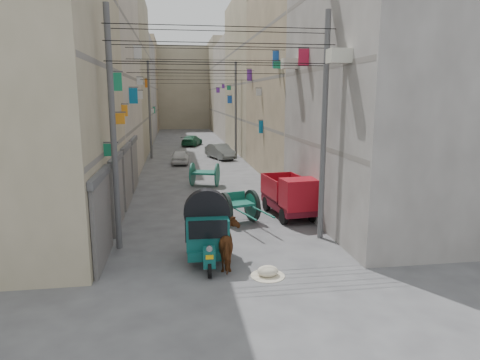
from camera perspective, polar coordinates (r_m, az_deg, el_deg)
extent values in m
plane|color=#464749|center=(10.05, 1.85, -19.63)|extent=(140.00, 140.00, 0.00)
cube|color=slate|center=(16.79, -17.27, 3.97)|extent=(0.25, 9.80, 0.18)
cube|color=slate|center=(16.72, -17.87, 14.22)|extent=(0.25, 9.80, 0.18)
cube|color=#B6AA9C|center=(28.24, -22.27, 12.02)|extent=(8.00, 12.00, 12.00)
cube|color=slate|center=(27.67, -13.97, 6.74)|extent=(0.25, 11.76, 0.18)
cube|color=slate|center=(27.63, -14.26, 12.95)|extent=(0.25, 11.76, 0.18)
cube|color=slate|center=(27.90, -14.57, 19.11)|extent=(0.25, 11.76, 0.18)
cube|color=tan|center=(41.04, -18.12, 13.14)|extent=(8.00, 14.00, 14.00)
cube|color=slate|center=(40.61, -12.34, 8.08)|extent=(0.25, 13.72, 0.18)
cube|color=slate|center=(40.58, -12.52, 12.31)|extent=(0.25, 13.72, 0.18)
cube|color=slate|center=(40.77, -12.70, 16.53)|extent=(0.25, 13.72, 0.18)
cube|color=#A19C96|center=(54.87, -15.69, 11.46)|extent=(8.00, 14.00, 11.80)
cube|color=slate|center=(54.58, -11.45, 8.81)|extent=(0.25, 13.72, 0.18)
cube|color=slate|center=(54.56, -11.57, 11.96)|extent=(0.25, 13.72, 0.18)
cube|color=slate|center=(54.70, -11.70, 15.10)|extent=(0.25, 13.72, 0.18)
cube|color=tan|center=(67.81, -14.41, 12.09)|extent=(8.00, 12.00, 13.50)
cube|color=slate|center=(67.56, -10.95, 9.22)|extent=(0.25, 11.76, 0.18)
cube|color=slate|center=(67.55, -11.04, 11.76)|extent=(0.25, 11.76, 0.18)
cube|color=slate|center=(67.66, -11.14, 14.30)|extent=(0.25, 11.76, 0.18)
cube|color=#A19C96|center=(19.13, 22.22, 14.38)|extent=(8.00, 10.00, 13.00)
cube|color=slate|center=(17.56, 10.44, 4.57)|extent=(0.25, 9.80, 0.18)
cube|color=slate|center=(17.49, 10.79, 14.39)|extent=(0.25, 9.80, 0.18)
cube|color=tan|center=(29.13, 10.84, 12.58)|extent=(8.00, 12.00, 12.00)
cube|color=slate|center=(28.15, 3.11, 7.11)|extent=(0.25, 11.76, 0.18)
cube|color=slate|center=(28.10, 3.17, 13.23)|extent=(0.25, 11.76, 0.18)
cube|color=slate|center=(28.37, 3.24, 19.29)|extent=(0.25, 11.76, 0.18)
cube|color=tan|center=(41.66, 4.80, 13.59)|extent=(8.00, 14.00, 14.00)
cube|color=slate|center=(40.94, -0.63, 8.35)|extent=(0.25, 13.72, 0.18)
cube|color=slate|center=(40.91, -0.64, 12.56)|extent=(0.25, 13.72, 0.18)
cube|color=slate|center=(41.10, -0.65, 16.74)|extent=(0.25, 13.72, 0.18)
cube|color=#B6AA9C|center=(55.34, 1.35, 11.85)|extent=(8.00, 14.00, 11.80)
cube|color=slate|center=(54.82, -2.71, 9.03)|extent=(0.25, 13.72, 0.18)
cube|color=slate|center=(54.80, -2.74, 12.16)|extent=(0.25, 13.72, 0.18)
cube|color=slate|center=(54.94, -2.77, 15.29)|extent=(0.25, 13.72, 0.18)
cube|color=tan|center=(68.19, -0.59, 12.41)|extent=(8.00, 12.00, 13.50)
cube|color=slate|center=(67.76, -3.88, 9.40)|extent=(0.25, 11.76, 0.18)
cube|color=slate|center=(67.74, -3.91, 11.93)|extent=(0.25, 11.76, 0.18)
cube|color=slate|center=(67.86, -3.94, 14.47)|extent=(0.25, 11.76, 0.18)
cube|color=tan|center=(74.52, -7.61, 12.01)|extent=(22.00, 10.00, 13.00)
cube|color=#48494D|center=(14.02, -17.91, -5.33)|extent=(0.12, 3.00, 2.60)
cube|color=#505052|center=(13.69, -18.18, 0.51)|extent=(0.18, 3.20, 0.25)
cube|color=#48494D|center=(17.57, -16.04, -1.96)|extent=(0.12, 3.00, 2.60)
cube|color=#505052|center=(17.31, -16.23, 2.72)|extent=(0.18, 3.20, 0.25)
cube|color=#48494D|center=(21.17, -14.81, 0.27)|extent=(0.12, 3.00, 2.60)
cube|color=#505052|center=(20.95, -14.95, 4.17)|extent=(0.18, 3.20, 0.25)
cube|color=#48494D|center=(24.90, -13.91, 1.89)|extent=(0.12, 3.00, 2.60)
cube|color=#505052|center=(24.71, -14.02, 5.21)|extent=(0.18, 3.20, 0.25)
cube|color=#18885A|center=(43.12, -1.49, 12.18)|extent=(0.38, 0.08, 0.41)
cube|color=#18885A|center=(50.17, -11.40, 9.12)|extent=(0.27, 0.08, 0.71)
cube|color=#18885A|center=(15.18, -16.89, 3.87)|extent=(0.44, 0.08, 0.42)
cube|color=#0E699B|center=(24.38, -14.03, 10.84)|extent=(0.45, 0.08, 0.84)
cube|color=#6B2B9E|center=(53.65, -2.96, 11.88)|extent=(0.41, 0.08, 0.59)
cube|color=orange|center=(18.41, -15.70, 7.89)|extent=(0.38, 0.08, 0.44)
cube|color=blue|center=(42.38, -1.39, 10.68)|extent=(0.43, 0.08, 0.72)
cube|color=#6B2B9E|center=(48.43, -2.25, 12.37)|extent=(0.28, 0.08, 0.44)
cube|color=silver|center=(28.71, -13.48, 16.21)|extent=(0.48, 0.08, 0.84)
cube|color=silver|center=(46.64, -11.57, 9.04)|extent=(0.31, 0.08, 0.44)
cube|color=silver|center=(28.04, 2.54, 11.63)|extent=(0.35, 0.08, 0.45)
cube|color=#6B2B9E|center=(31.65, 1.26, 13.80)|extent=(0.34, 0.08, 0.79)
cube|color=orange|center=(20.64, -15.13, 8.93)|extent=(0.28, 0.08, 0.52)
cube|color=orange|center=(38.19, -12.36, 12.51)|extent=(0.28, 0.08, 0.74)
cube|color=#0E699B|center=(27.62, 2.80, 7.09)|extent=(0.26, 0.08, 0.80)
cube|color=#B8183A|center=(18.73, 8.55, 15.73)|extent=(0.34, 0.08, 0.55)
cube|color=#18885A|center=(17.19, -16.28, 12.45)|extent=(0.47, 0.08, 0.67)
cube|color=silver|center=(29.74, -13.23, 12.72)|extent=(0.40, 0.08, 0.47)
cube|color=silver|center=(30.24, -13.16, 10.99)|extent=(0.32, 0.08, 0.55)
cube|color=#18885A|center=(22.93, 5.06, 15.02)|extent=(0.47, 0.08, 0.35)
cube|color=blue|center=(23.78, 4.77, 15.71)|extent=(0.32, 0.08, 0.89)
cube|color=#B8183A|center=(18.64, 8.47, 15.86)|extent=(0.44, 0.08, 0.69)
cube|color=blue|center=(14.85, -18.11, 2.27)|extent=(0.10, 3.20, 0.80)
cube|color=silver|center=(23.71, -14.65, 5.55)|extent=(0.10, 3.20, 0.80)
cube|color=#B8183A|center=(35.64, -12.72, 7.36)|extent=(0.10, 3.20, 0.80)
cube|color=#6B2B9E|center=(47.60, -11.75, 8.26)|extent=(0.10, 3.20, 0.80)
cube|color=orange|center=(15.70, 12.58, 3.01)|extent=(0.10, 3.20, 0.80)
cube|color=orange|center=(24.26, 4.89, 5.98)|extent=(0.10, 3.20, 0.80)
cube|color=blue|center=(36.00, 0.40, 7.67)|extent=(0.10, 3.20, 0.80)
cube|color=orange|center=(47.87, -1.89, 8.50)|extent=(0.10, 3.20, 0.80)
cube|color=beige|center=(14.53, 13.06, 15.81)|extent=(0.70, 0.55, 0.45)
cube|color=beige|center=(20.24, 6.63, 15.16)|extent=(0.70, 0.55, 0.45)
cylinder|color=#505052|center=(14.67, -16.56, 6.20)|extent=(0.20, 0.20, 8.00)
cylinder|color=#505052|center=(15.44, 11.13, 6.66)|extent=(0.20, 0.20, 8.00)
cylinder|color=#505052|center=(36.56, -11.95, 9.05)|extent=(0.20, 0.20, 8.00)
cylinder|color=#505052|center=(36.88, -0.56, 9.30)|extent=(0.20, 0.20, 8.00)
cylinder|color=black|center=(14.12, -2.20, 15.41)|extent=(7.40, 0.02, 0.02)
cylinder|color=black|center=(14.18, -2.22, 17.82)|extent=(7.40, 0.02, 0.02)
cylinder|color=black|center=(14.25, -2.24, 19.82)|extent=(7.40, 0.02, 0.02)
cylinder|color=black|center=(15.11, -2.65, 15.12)|extent=(7.40, 0.02, 0.02)
cylinder|color=black|center=(15.17, -2.67, 17.38)|extent=(7.40, 0.02, 0.02)
cylinder|color=black|center=(15.23, -2.69, 19.25)|extent=(7.40, 0.02, 0.02)
cylinder|color=black|center=(20.58, -4.32, 14.01)|extent=(7.40, 0.02, 0.02)
cylinder|color=black|center=(20.62, -4.34, 15.68)|extent=(7.40, 0.02, 0.02)
cylinder|color=black|center=(20.67, -4.37, 17.06)|extent=(7.40, 0.02, 0.02)
cylinder|color=black|center=(28.56, -5.59, 13.16)|extent=(7.40, 0.02, 0.02)
cylinder|color=black|center=(28.58, -5.62, 14.36)|extent=(7.40, 0.02, 0.02)
cylinder|color=black|center=(28.62, -5.64, 15.36)|extent=(7.40, 0.02, 0.02)
cylinder|color=black|center=(36.54, -6.31, 12.67)|extent=(7.40, 0.02, 0.02)
cylinder|color=black|center=(36.56, -6.33, 13.61)|extent=(7.40, 0.02, 0.02)
cylinder|color=black|center=(36.59, -6.35, 14.39)|extent=(7.40, 0.02, 0.02)
cylinder|color=black|center=(12.56, -4.10, -11.68)|extent=(0.14, 0.56, 0.56)
cylinder|color=black|center=(14.31, -6.70, -8.83)|extent=(0.14, 0.56, 0.56)
cylinder|color=black|center=(14.35, -2.28, -8.71)|extent=(0.14, 0.56, 0.56)
cube|color=#0D4C48|center=(13.69, -4.39, -8.83)|extent=(1.30, 1.92, 0.28)
cube|color=#0D4C48|center=(12.49, -4.14, -10.25)|extent=(0.36, 0.46, 0.55)
cylinder|color=silver|center=(12.15, -4.10, -9.11)|extent=(0.18, 0.06, 0.18)
cube|color=gold|center=(12.22, -4.08, -10.24)|extent=(0.22, 0.04, 0.12)
cube|color=#0D4C48|center=(13.56, -4.43, -6.51)|extent=(1.34, 1.73, 0.94)
cube|color=black|center=(12.66, -4.28, -6.62)|extent=(1.14, 0.09, 0.55)
cube|color=black|center=(13.52, -7.23, -6.18)|extent=(0.08, 1.19, 0.65)
cube|color=black|center=(13.57, -1.66, -6.03)|extent=(0.08, 1.19, 0.65)
cube|color=white|center=(12.88, -4.22, -9.82)|extent=(1.24, 0.09, 0.06)
cylinder|color=black|center=(17.35, -2.03, -3.86)|extent=(0.52, 1.31, 1.33)
cylinder|color=#135645|center=(17.35, -2.03, -3.86)|extent=(0.46, 1.04, 1.04)
cylinder|color=#505052|center=(17.35, -2.03, -3.86)|extent=(0.25, 0.22, 0.17)
cylinder|color=black|center=(17.86, 1.61, -3.42)|extent=(0.52, 1.31, 1.33)
cylinder|color=#135645|center=(17.86, 1.61, -3.42)|extent=(0.46, 1.04, 1.04)
cylinder|color=#505052|center=(17.86, 1.61, -3.42)|extent=(0.25, 0.22, 0.17)
cylinder|color=#505052|center=(17.59, -0.18, -3.64)|extent=(1.25, 0.45, 0.08)
cube|color=#135645|center=(17.55, -0.18, -3.10)|extent=(1.26, 1.29, 0.09)
cube|color=#135645|center=(17.92, -0.84, -2.11)|extent=(0.98, 0.36, 0.33)
cylinder|color=#135645|center=(16.38, 0.40, -4.41)|extent=(0.70, 2.11, 0.07)
cylinder|color=#135645|center=(16.71, 2.75, -4.11)|extent=(0.70, 2.11, 0.07)
cylinder|color=black|center=(17.54, 5.84, -4.88)|extent=(0.25, 0.67, 0.66)
cylinder|color=black|center=(19.52, 3.54, -3.20)|extent=(0.25, 0.67, 0.66)
cylinder|color=black|center=(18.03, 9.68, -4.54)|extent=(0.25, 0.67, 0.66)
cylinder|color=black|center=(19.97, 7.05, -2.94)|extent=(0.25, 0.67, 0.66)
cube|color=#550C17|center=(18.70, 6.50, -3.20)|extent=(1.81, 3.42, 0.35)
cube|color=maroon|center=(17.51, 7.93, -1.87)|extent=(1.55, 1.20, 1.24)
cube|color=black|center=(17.07, 8.55, -1.88)|extent=(1.29, 0.21, 0.55)
cube|color=#550C17|center=(19.13, 5.91, -2.04)|extent=(1.73, 2.34, 0.12)
cube|color=maroon|center=(18.79, 3.88, -0.91)|extent=(0.31, 2.18, 0.84)
cube|color=maroon|center=(19.31, 7.95, -0.66)|extent=(0.31, 2.18, 0.84)
cube|color=maroon|center=(20.02, 4.83, -0.18)|extent=(1.49, 0.23, 0.84)
cylinder|color=#135645|center=(25.07, -6.36, 0.77)|extent=(0.46, 1.33, 1.36)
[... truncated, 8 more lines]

